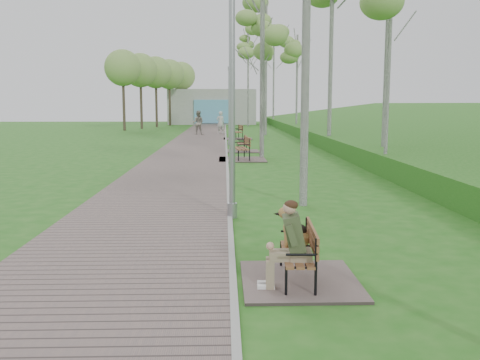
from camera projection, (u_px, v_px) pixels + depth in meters
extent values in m
plane|color=#206317|center=(229.00, 209.00, 12.25)|extent=(120.00, 120.00, 0.00)
cube|color=#6B5A57|center=(198.00, 142.00, 33.47)|extent=(3.50, 67.00, 0.04)
cube|color=#999993|center=(226.00, 142.00, 33.52)|extent=(0.10, 67.00, 0.05)
cube|color=#457C2D|center=(424.00, 143.00, 32.39)|extent=(14.00, 70.00, 1.60)
cube|color=#9E9E99|center=(212.00, 107.00, 62.38)|extent=(10.00, 5.00, 4.00)
cube|color=#58A0C6|center=(212.00, 111.00, 59.88)|extent=(4.00, 0.20, 2.60)
cube|color=#6B5A57|center=(300.00, 280.00, 7.27)|extent=(1.57, 1.74, 0.04)
cube|color=brown|center=(296.00, 254.00, 7.22)|extent=(0.46, 1.33, 0.03)
cube|color=brown|center=(312.00, 237.00, 7.18)|extent=(0.11, 1.31, 0.29)
cube|color=#6B5A57|center=(242.00, 159.00, 22.93)|extent=(2.00, 2.22, 0.04)
cube|color=brown|center=(241.00, 148.00, 22.86)|extent=(0.67, 1.71, 0.04)
cube|color=brown|center=(247.00, 141.00, 22.85)|extent=(0.22, 1.66, 0.37)
cube|color=#6B5A57|center=(242.00, 151.00, 26.89)|extent=(1.64, 1.83, 0.04)
cube|color=brown|center=(241.00, 143.00, 26.84)|extent=(0.46, 1.38, 0.04)
cube|color=brown|center=(246.00, 139.00, 26.82)|extent=(0.09, 1.37, 0.30)
cube|color=#6B5A57|center=(238.00, 139.00, 36.29)|extent=(1.93, 2.14, 0.04)
cube|color=brown|center=(237.00, 132.00, 36.22)|extent=(0.71, 1.66, 0.04)
cube|color=brown|center=(241.00, 128.00, 36.23)|extent=(0.28, 1.59, 0.35)
cylinder|color=gray|center=(232.00, 210.00, 11.33)|extent=(0.21, 0.21, 0.32)
cylinder|color=gray|center=(232.00, 92.00, 10.98)|extent=(0.13, 0.13, 5.29)
cylinder|color=gray|center=(229.00, 143.00, 30.88)|extent=(0.17, 0.17, 0.26)
cylinder|color=gray|center=(229.00, 108.00, 30.59)|extent=(0.10, 0.10, 4.33)
cylinder|color=gray|center=(229.00, 68.00, 30.28)|extent=(0.16, 0.16, 0.22)
cylinder|color=gray|center=(232.00, 135.00, 38.35)|extent=(0.21, 0.21, 0.32)
cylinder|color=gray|center=(232.00, 100.00, 38.00)|extent=(0.13, 0.13, 5.33)
cylinder|color=gray|center=(232.00, 61.00, 37.61)|extent=(0.19, 0.19, 0.27)
imported|color=silver|center=(220.00, 123.00, 42.57)|extent=(0.75, 0.62, 1.78)
imported|color=gray|center=(198.00, 123.00, 40.91)|extent=(1.00, 0.84, 1.86)
cylinder|color=silver|center=(389.00, 59.00, 17.04)|extent=(0.15, 0.15, 7.63)
cylinder|color=silver|center=(306.00, 11.00, 12.07)|extent=(0.18, 0.18, 8.96)
cylinder|color=silver|center=(388.00, 24.00, 19.05)|extent=(0.20, 0.20, 10.40)
cylinder|color=silver|center=(262.00, 31.00, 23.01)|extent=(0.20, 0.20, 10.98)
cylinder|color=silver|center=(331.00, 44.00, 26.53)|extent=(0.20, 0.20, 10.62)
cylinder|color=silver|center=(261.00, 77.00, 35.71)|extent=(0.20, 0.20, 8.28)
ellipsoid|color=#80A750|center=(261.00, 37.00, 35.33)|extent=(2.91, 2.91, 3.64)
cylinder|color=silver|center=(266.00, 68.00, 40.05)|extent=(0.20, 0.20, 10.12)
ellipsoid|color=#80A750|center=(266.00, 23.00, 39.58)|extent=(2.89, 2.89, 4.45)
cylinder|color=silver|center=(297.00, 85.00, 41.01)|extent=(0.16, 0.16, 7.56)
ellipsoid|color=#80A750|center=(297.00, 53.00, 40.67)|extent=(2.25, 2.25, 3.33)
cylinder|color=silver|center=(248.00, 77.00, 55.79)|extent=(0.19, 0.19, 10.26)
ellipsoid|color=#80A750|center=(248.00, 45.00, 55.33)|extent=(2.76, 2.76, 4.51)
cylinder|color=silver|center=(274.00, 76.00, 56.82)|extent=(0.19, 0.19, 10.63)
ellipsoid|color=#80A750|center=(274.00, 43.00, 56.33)|extent=(2.77, 2.77, 4.68)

